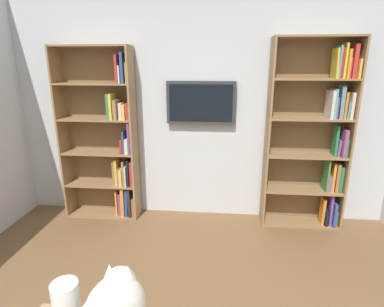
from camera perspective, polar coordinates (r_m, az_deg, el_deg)
name	(u,v)px	position (r m, az deg, el deg)	size (l,w,h in m)	color
wall_back	(201,107)	(3.61, 1.66, 8.74)	(4.52, 0.06, 2.70)	silver
bookshelf_left	(317,136)	(3.64, 22.39, 3.11)	(0.89, 0.28, 2.11)	#937047
bookshelf_right	(108,141)	(3.75, -15.43, 2.29)	(0.89, 0.28, 2.03)	#937047
wall_mounted_tv	(201,103)	(3.52, 1.68, 9.52)	(0.79, 0.07, 0.48)	#333338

